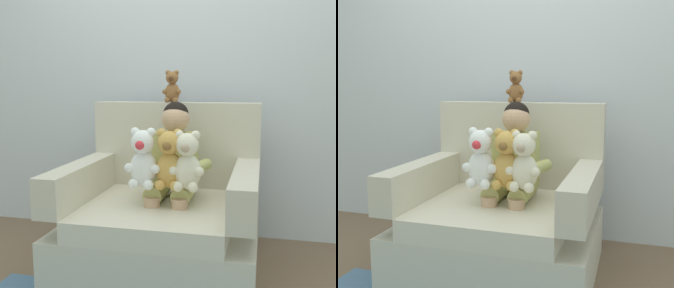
# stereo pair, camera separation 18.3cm
# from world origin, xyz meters

# --- Properties ---
(ground_plane) EXTENTS (8.00, 8.00, 0.00)m
(ground_plane) POSITION_xyz_m (0.00, 0.00, 0.00)
(ground_plane) COLOR brown
(back_wall) EXTENTS (6.00, 0.10, 2.60)m
(back_wall) POSITION_xyz_m (0.00, 0.76, 1.30)
(back_wall) COLOR silver
(back_wall) RESTS_ON ground
(armchair) EXTENTS (1.11, 0.98, 1.00)m
(armchair) POSITION_xyz_m (0.00, 0.05, 0.31)
(armchair) COLOR beige
(armchair) RESTS_ON ground
(seated_child) EXTENTS (0.45, 0.39, 0.82)m
(seated_child) POSITION_xyz_m (0.05, 0.08, 0.65)
(seated_child) COLOR tan
(seated_child) RESTS_ON armchair
(plush_honey) EXTENTS (0.20, 0.16, 0.34)m
(plush_honey) POSITION_xyz_m (0.07, -0.10, 0.70)
(plush_honey) COLOR gold
(plush_honey) RESTS_ON armchair
(plush_cream) EXTENTS (0.19, 0.16, 0.33)m
(plush_cream) POSITION_xyz_m (0.17, -0.11, 0.70)
(plush_cream) COLOR silver
(plush_cream) RESTS_ON armchair
(plush_white) EXTENTS (0.20, 0.16, 0.34)m
(plush_white) POSITION_xyz_m (-0.08, -0.11, 0.70)
(plush_white) COLOR white
(plush_white) RESTS_ON armchair
(plush_brown_on_backrest) EXTENTS (0.13, 0.10, 0.21)m
(plush_brown_on_backrest) POSITION_xyz_m (-0.03, 0.41, 1.10)
(plush_brown_on_backrest) COLOR brown
(plush_brown_on_backrest) RESTS_ON armchair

